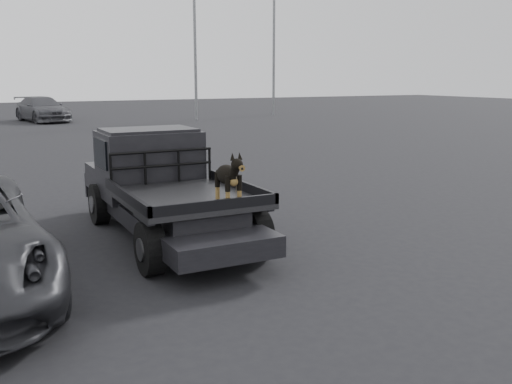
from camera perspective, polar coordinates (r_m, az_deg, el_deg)
ground at (r=7.67m, az=-6.88°, el=-9.40°), size 120.00×120.00×0.00m
flatbed_ute at (r=9.87m, az=-8.86°, el=-1.92°), size 2.00×5.40×0.92m
ute_cab at (r=10.60m, az=-10.66°, el=3.89°), size 1.72×1.30×0.88m
headache_rack at (r=9.92m, az=-9.36°, el=2.46°), size 1.80×0.08×0.55m
dog at (r=8.12m, az=-2.81°, el=1.30°), size 0.32×0.60×0.74m
distant_car_b at (r=37.68m, az=-20.59°, el=7.76°), size 3.12×5.53×1.51m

